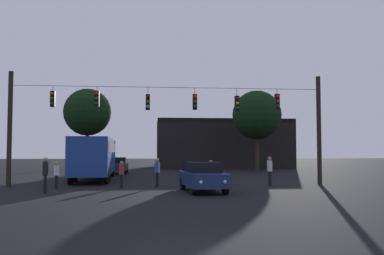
% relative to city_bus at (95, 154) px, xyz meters
% --- Properties ---
extents(ground_plane, '(168.00, 168.00, 0.00)m').
position_rel_city_bus_xyz_m(ground_plane, '(5.26, 2.12, -1.87)').
color(ground_plane, black).
rests_on(ground_plane, ground).
extents(overhead_signal_span, '(19.20, 0.44, 6.85)m').
position_rel_city_bus_xyz_m(overhead_signal_span, '(5.25, -5.65, 2.21)').
color(overhead_signal_span, black).
rests_on(overhead_signal_span, ground).
extents(city_bus, '(3.03, 11.11, 3.00)m').
position_rel_city_bus_xyz_m(city_bus, '(0.00, 0.00, 0.00)').
color(city_bus, navy).
rests_on(city_bus, ground).
extents(car_near_right, '(2.26, 4.48, 1.52)m').
position_rel_city_bus_xyz_m(car_near_right, '(6.82, -9.63, -1.07)').
color(car_near_right, navy).
rests_on(car_near_right, ground).
extents(car_far_left, '(1.85, 4.36, 1.52)m').
position_rel_city_bus_xyz_m(car_far_left, '(0.93, 8.60, -1.07)').
color(car_far_left, '#2D2D33').
rests_on(car_far_left, ground).
extents(pedestrian_crossing_left, '(0.28, 0.39, 1.78)m').
position_rel_city_bus_xyz_m(pedestrian_crossing_left, '(-1.11, -9.56, -0.85)').
color(pedestrian_crossing_left, black).
rests_on(pedestrian_crossing_left, ground).
extents(pedestrian_crossing_center, '(0.32, 0.41, 1.68)m').
position_rel_city_bus_xyz_m(pedestrian_crossing_center, '(4.50, -6.63, -0.92)').
color(pedestrian_crossing_center, black).
rests_on(pedestrian_crossing_center, ground).
extents(pedestrian_crossing_right, '(0.26, 0.37, 1.77)m').
position_rel_city_bus_xyz_m(pedestrian_crossing_right, '(11.33, -6.27, -0.86)').
color(pedestrian_crossing_right, black).
rests_on(pedestrian_crossing_right, ground).
extents(pedestrian_near_bus, '(0.32, 0.41, 1.52)m').
position_rel_city_bus_xyz_m(pedestrian_near_bus, '(2.46, -6.89, -1.02)').
color(pedestrian_near_bus, black).
rests_on(pedestrian_near_bus, ground).
extents(pedestrian_trailing, '(0.35, 0.42, 1.51)m').
position_rel_city_bus_xyz_m(pedestrian_trailing, '(-1.10, -7.20, -1.02)').
color(pedestrian_trailing, black).
rests_on(pedestrian_trailing, ground).
extents(pedestrian_far_side, '(0.32, 0.41, 1.52)m').
position_rel_city_bus_xyz_m(pedestrian_far_side, '(7.88, -5.15, -1.02)').
color(pedestrian_far_side, black).
rests_on(pedestrian_far_side, ground).
extents(corner_building, '(16.33, 10.88, 5.95)m').
position_rel_city_bus_xyz_m(corner_building, '(12.93, 22.10, 1.11)').
color(corner_building, black).
rests_on(corner_building, ground).
extents(tree_left_silhouette, '(5.08, 5.08, 8.39)m').
position_rel_city_bus_xyz_m(tree_left_silhouette, '(14.95, 11.09, 3.96)').
color(tree_left_silhouette, '#2D2116').
rests_on(tree_left_silhouette, ground).
extents(tree_behind_building, '(5.87, 5.87, 9.89)m').
position_rel_city_bus_xyz_m(tree_behind_building, '(-3.94, 21.52, 5.07)').
color(tree_behind_building, black).
rests_on(tree_behind_building, ground).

